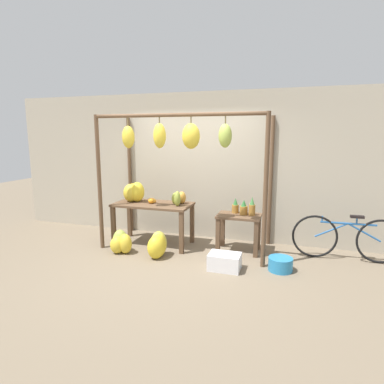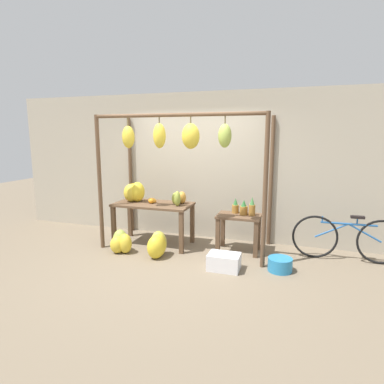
{
  "view_description": "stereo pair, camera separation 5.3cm",
  "coord_description": "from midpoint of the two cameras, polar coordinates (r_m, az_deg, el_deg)",
  "views": [
    {
      "loc": [
        1.77,
        -4.52,
        2.0
      ],
      "look_at": [
        0.13,
        0.71,
        1.02
      ],
      "focal_mm": 30.0,
      "sensor_mm": 36.0,
      "label": 1
    },
    {
      "loc": [
        1.82,
        -4.5,
        2.0
      ],
      "look_at": [
        0.13,
        0.71,
        1.02
      ],
      "focal_mm": 30.0,
      "sensor_mm": 36.0,
      "label": 2
    }
  ],
  "objects": [
    {
      "name": "pineapple_cluster",
      "position": [
        5.58,
        8.9,
        -2.81
      ],
      "size": [
        0.41,
        0.22,
        0.32
      ],
      "color": "#A3702D",
      "rests_on": "display_table_side"
    },
    {
      "name": "fruit_crate_white",
      "position": [
        4.95,
        5.49,
        -12.22
      ],
      "size": [
        0.47,
        0.33,
        0.24
      ],
      "color": "silver",
      "rests_on": "ground_plane"
    },
    {
      "name": "shop_wall_back",
      "position": [
        6.26,
        0.63,
        4.6
      ],
      "size": [
        8.0,
        0.08,
        2.8
      ],
      "color": "#B2A893",
      "rests_on": "ground_plane"
    },
    {
      "name": "orange_pile",
      "position": [
        5.89,
        -7.35,
        -1.57
      ],
      "size": [
        0.15,
        0.15,
        0.09
      ],
      "color": "orange",
      "rests_on": "display_table_main"
    },
    {
      "name": "ground_plane",
      "position": [
        5.25,
        -4.1,
        -12.31
      ],
      "size": [
        20.0,
        20.0,
        0.0
      ],
      "primitive_type": "plane",
      "color": "#756651"
    },
    {
      "name": "parked_bicycle",
      "position": [
        5.74,
        25.6,
        -7.39
      ],
      "size": [
        1.69,
        0.09,
        0.75
      ],
      "color": "black",
      "rests_on": "ground_plane"
    },
    {
      "name": "display_table_main",
      "position": [
        5.91,
        -7.19,
        -3.18
      ],
      "size": [
        1.41,
        0.7,
        0.77
      ],
      "color": "brown",
      "rests_on": "ground_plane"
    },
    {
      "name": "banana_pile_ground_left",
      "position": [
        5.71,
        -12.76,
        -8.8
      ],
      "size": [
        0.45,
        0.41,
        0.39
      ],
      "color": "gold",
      "rests_on": "ground_plane"
    },
    {
      "name": "banana_pile_on_table",
      "position": [
        6.07,
        -10.53,
        -0.06
      ],
      "size": [
        0.43,
        0.37,
        0.37
      ],
      "color": "yellow",
      "rests_on": "display_table_main"
    },
    {
      "name": "stall_awning",
      "position": [
        5.29,
        -2.36,
        6.97
      ],
      "size": [
        2.9,
        1.26,
        2.34
      ],
      "color": "brown",
      "rests_on": "ground_plane"
    },
    {
      "name": "blue_bucket",
      "position": [
        5.07,
        15.15,
        -12.27
      ],
      "size": [
        0.36,
        0.36,
        0.2
      ],
      "color": "teal",
      "rests_on": "ground_plane"
    },
    {
      "name": "banana_pile_ground_right",
      "position": [
        5.41,
        -6.39,
        -9.44
      ],
      "size": [
        0.39,
        0.52,
        0.42
      ],
      "color": "yellow",
      "rests_on": "ground_plane"
    },
    {
      "name": "display_table_side",
      "position": [
        5.6,
        8.04,
        -5.68
      ],
      "size": [
        0.74,
        0.5,
        0.65
      ],
      "color": "brown",
      "rests_on": "ground_plane"
    },
    {
      "name": "papaya_pile",
      "position": [
        5.72,
        -2.67,
        -1.1
      ],
      "size": [
        0.24,
        0.41,
        0.27
      ],
      "color": "gold",
      "rests_on": "display_table_main"
    }
  ]
}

